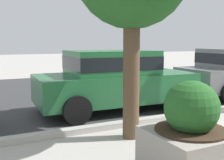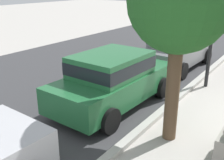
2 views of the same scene
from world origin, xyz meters
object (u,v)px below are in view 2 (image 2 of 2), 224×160
(street_tree_near_bench, at_px, (180,3))
(parked_car_green, at_px, (113,78))
(parked_car_grey, at_px, (177,48))
(lamp_post, at_px, (215,10))

(street_tree_near_bench, xyz_separation_m, parked_car_green, (0.68, 2.04, -2.15))
(parked_car_green, height_order, parked_car_grey, same)
(lamp_post, bearing_deg, parked_car_grey, 49.08)
(street_tree_near_bench, height_order, parked_car_green, street_tree_near_bench)
(street_tree_near_bench, relative_size, lamp_post, 1.05)
(street_tree_near_bench, bearing_deg, parked_car_grey, 21.10)
(parked_car_green, height_order, lamp_post, lamp_post)
(street_tree_near_bench, xyz_separation_m, parked_car_grey, (5.28, 2.04, -2.15))
(street_tree_near_bench, height_order, parked_car_grey, street_tree_near_bench)
(street_tree_near_bench, relative_size, parked_car_grey, 0.98)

